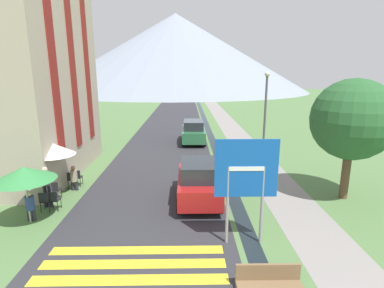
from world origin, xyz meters
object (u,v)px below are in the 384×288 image
object	(u,v)px
cafe_chair_near_left	(54,199)
cafe_umbrella_middle_white	(53,149)
person_seated_far	(74,177)
road_sign	(246,177)
cafe_chair_far_right	(77,176)
parked_car_far	(193,132)
streetlamp	(265,115)
cafe_chair_middle	(55,189)
cafe_umbrella_front_green	(24,174)
hotel_building	(20,46)
person_seated_near	(30,204)
cafe_chair_near_right	(45,200)
person_standing_terrace	(46,184)
cafe_chair_far_left	(72,178)
parked_car_near	(199,181)
tree_by_path	(352,120)

from	to	relation	value
cafe_chair_near_left	cafe_umbrella_middle_white	xyz separation A→B (m)	(-0.54, 1.61, 1.68)
cafe_umbrella_middle_white	person_seated_far	size ratio (longest dim) A/B	2.02
road_sign	cafe_chair_far_right	distance (m)	9.14
parked_car_far	streetlamp	distance (m)	8.69
cafe_chair_middle	cafe_umbrella_front_green	world-z (taller)	cafe_umbrella_front_green
cafe_umbrella_middle_white	person_seated_far	world-z (taller)	cafe_umbrella_middle_white
hotel_building	person_seated_near	size ratio (longest dim) A/B	10.57
cafe_chair_middle	hotel_building	bearing A→B (deg)	141.10
cafe_chair_far_right	streetlamp	bearing A→B (deg)	27.05
hotel_building	cafe_chair_near_right	size ratio (longest dim) A/B	14.99
cafe_umbrella_front_green	person_standing_terrace	world-z (taller)	cafe_umbrella_front_green
road_sign	person_standing_terrace	size ratio (longest dim) A/B	2.00
cafe_chair_near_left	cafe_chair_far_right	bearing A→B (deg)	100.55
parked_car_far	cafe_chair_far_left	xyz separation A→B (m)	(-6.08, -9.69, -0.40)
parked_car_near	person_standing_terrace	xyz separation A→B (m)	(-6.34, -0.53, 0.12)
parked_car_far	cafe_umbrella_front_green	size ratio (longest dim) A/B	1.88
hotel_building	cafe_chair_far_right	bearing A→B (deg)	-33.36
cafe_chair_far_left	tree_by_path	size ratio (longest dim) A/B	0.16
cafe_chair_near_left	person_seated_near	bearing A→B (deg)	-111.72
person_seated_far	streetlamp	bearing A→B (deg)	14.10
cafe_umbrella_middle_white	cafe_chair_middle	bearing A→B (deg)	-77.78
cafe_chair_near_left	tree_by_path	bearing A→B (deg)	15.06
hotel_building	cafe_umbrella_middle_white	world-z (taller)	hotel_building
hotel_building	person_standing_terrace	xyz separation A→B (m)	(2.66, -4.35, -5.79)
road_sign	cafe_chair_near_left	distance (m)	7.90
parked_car_far	person_standing_terrace	bearing A→B (deg)	-118.34
cafe_umbrella_front_green	streetlamp	world-z (taller)	streetlamp
hotel_building	parked_car_near	distance (m)	11.42
parked_car_far	person_seated_far	xyz separation A→B (m)	(-5.90, -9.91, -0.24)
cafe_chair_near_left	streetlamp	size ratio (longest dim) A/B	0.15
parked_car_near	streetlamp	bearing A→B (deg)	45.08
hotel_building	cafe_umbrella_middle_white	xyz separation A→B (m)	(2.52, -3.11, -4.63)
cafe_umbrella_front_green	cafe_chair_near_right	bearing A→B (deg)	76.53
person_seated_near	person_standing_terrace	size ratio (longest dim) A/B	0.68
cafe_umbrella_front_green	parked_car_far	bearing A→B (deg)	63.75
cafe_chair_far_left	streetlamp	bearing A→B (deg)	-6.93
cafe_umbrella_front_green	cafe_chair_near_left	bearing A→B (deg)	61.69
person_seated_far	streetlamp	world-z (taller)	streetlamp
parked_car_far	cafe_umbrella_front_green	xyz separation A→B (m)	(-6.44, -13.06, 1.02)
road_sign	person_seated_far	size ratio (longest dim) A/B	2.89
parked_car_far	tree_by_path	xyz separation A→B (m)	(6.52, -11.02, 2.64)
person_seated_far	tree_by_path	bearing A→B (deg)	-5.07
cafe_chair_near_left	person_seated_near	distance (m)	0.99
cafe_chair_far_left	road_sign	bearing A→B (deg)	-52.97
cafe_chair_far_left	person_standing_terrace	xyz separation A→B (m)	(-0.25, -2.06, 0.52)
cafe_chair_near_right	cafe_chair_middle	distance (m)	1.19
parked_car_near	cafe_chair_near_left	bearing A→B (deg)	-171.44
cafe_umbrella_middle_white	streetlamp	bearing A→B (deg)	16.46
cafe_chair_near_left	cafe_umbrella_front_green	size ratio (longest dim) A/B	0.39
person_seated_far	tree_by_path	xyz separation A→B (m)	(12.42, -1.10, 2.88)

